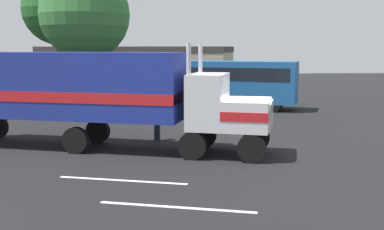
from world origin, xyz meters
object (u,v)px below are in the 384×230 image
at_px(tree_left, 85,15).
at_px(semi_truck, 88,90).
at_px(tree_center, 58,9).
at_px(person_bystander, 157,122).
at_px(parked_bus, 220,80).

bearing_deg(tree_left, semi_truck, -81.55).
bearing_deg(tree_left, tree_center, 116.84).
bearing_deg(tree_left, person_bystander, -63.40).
bearing_deg(tree_left, parked_bus, 17.39).
bearing_deg(parked_bus, tree_center, 168.33).
xyz_separation_m(person_bystander, tree_left, (-4.48, 8.95, 5.51)).
xyz_separation_m(semi_truck, tree_left, (-1.54, 10.36, 3.88)).
height_order(parked_bus, tree_center, tree_center).
relative_size(tree_left, tree_center, 0.94).
distance_m(person_bystander, tree_left, 11.43).
bearing_deg(semi_truck, person_bystander, 25.50).
distance_m(person_bystander, tree_center, 17.10).
height_order(semi_truck, person_bystander, semi_truck).
xyz_separation_m(parked_bus, tree_left, (-9.06, -2.84, 4.34)).
height_order(semi_truck, parked_bus, semi_truck).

